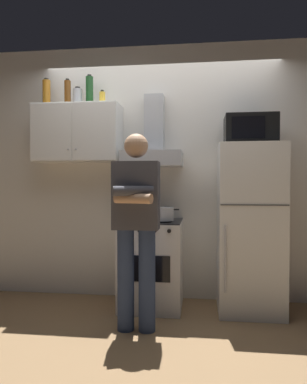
# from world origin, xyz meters

# --- Properties ---
(ground_plane) EXTENTS (7.00, 7.00, 0.00)m
(ground_plane) POSITION_xyz_m (0.00, 0.00, 0.00)
(ground_plane) COLOR olive
(back_wall_tiled) EXTENTS (4.80, 0.10, 2.70)m
(back_wall_tiled) POSITION_xyz_m (0.00, 0.60, 1.35)
(back_wall_tiled) COLOR silver
(back_wall_tiled) RESTS_ON ground_plane
(upper_cabinet) EXTENTS (0.90, 0.37, 0.60)m
(upper_cabinet) POSITION_xyz_m (-0.85, 0.37, 1.75)
(upper_cabinet) COLOR white
(stove_oven) EXTENTS (0.60, 0.62, 0.87)m
(stove_oven) POSITION_xyz_m (-0.05, 0.25, 0.43)
(stove_oven) COLOR white
(stove_oven) RESTS_ON ground_plane
(range_hood) EXTENTS (0.60, 0.44, 0.75)m
(range_hood) POSITION_xyz_m (-0.05, 0.38, 1.60)
(range_hood) COLOR #B7BABF
(refrigerator) EXTENTS (0.60, 0.62, 1.60)m
(refrigerator) POSITION_xyz_m (0.90, 0.25, 0.80)
(refrigerator) COLOR white
(refrigerator) RESTS_ON ground_plane
(microwave) EXTENTS (0.48, 0.37, 0.28)m
(microwave) POSITION_xyz_m (0.90, 0.27, 1.74)
(microwave) COLOR black
(microwave) RESTS_ON refrigerator
(person_standing) EXTENTS (0.38, 0.33, 1.64)m
(person_standing) POSITION_xyz_m (-0.10, -0.36, 0.90)
(person_standing) COLOR navy
(person_standing) RESTS_ON ground_plane
(cooking_pot) EXTENTS (0.30, 0.20, 0.13)m
(cooking_pot) POSITION_xyz_m (0.08, 0.13, 0.94)
(cooking_pot) COLOR #B7BABF
(cooking_pot) RESTS_ON stove_oven
(bottle_canister_steel) EXTENTS (0.09, 0.09, 0.19)m
(bottle_canister_steel) POSITION_xyz_m (-0.85, 0.38, 2.14)
(bottle_canister_steel) COLOR #B2B5BA
(bottle_canister_steel) RESTS_ON upper_cabinet
(bottle_spice_jar) EXTENTS (0.06, 0.06, 0.14)m
(bottle_spice_jar) POSITION_xyz_m (-0.57, 0.34, 2.11)
(bottle_spice_jar) COLOR gold
(bottle_spice_jar) RESTS_ON upper_cabinet
(bottle_wine_green) EXTENTS (0.08, 0.08, 0.31)m
(bottle_wine_green) POSITION_xyz_m (-0.73, 0.39, 2.20)
(bottle_wine_green) COLOR #19471E
(bottle_wine_green) RESTS_ON upper_cabinet
(bottle_beer_brown) EXTENTS (0.07, 0.07, 0.27)m
(bottle_beer_brown) POSITION_xyz_m (-0.95, 0.35, 2.18)
(bottle_beer_brown) COLOR brown
(bottle_beer_brown) RESTS_ON upper_cabinet
(bottle_liquor_amber) EXTENTS (0.08, 0.08, 0.30)m
(bottle_liquor_amber) POSITION_xyz_m (-1.21, 0.41, 2.19)
(bottle_liquor_amber) COLOR #B7721E
(bottle_liquor_amber) RESTS_ON upper_cabinet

